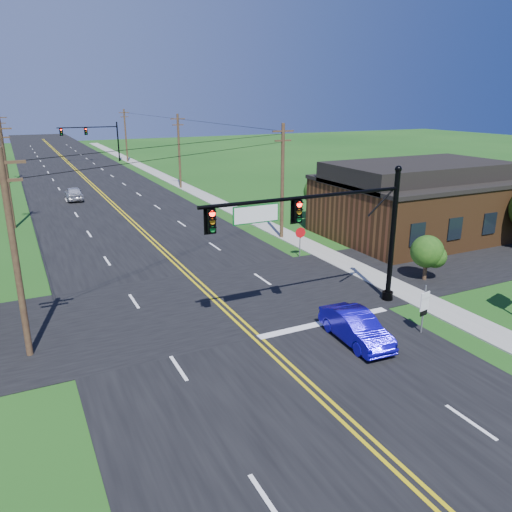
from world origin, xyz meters
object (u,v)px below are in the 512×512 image
signal_mast_main (324,226)px  route_sign (424,306)px  stop_sign (300,236)px  blue_car (356,328)px  signal_mast_far (92,136)px

signal_mast_main → route_sign: signal_mast_main is taller
stop_sign → route_sign: bearing=-86.6°
blue_car → stop_sign: bearing=73.7°
signal_mast_far → route_sign: size_ratio=4.46×
signal_mast_main → signal_mast_far: size_ratio=1.03×
signal_mast_main → blue_car: size_ratio=2.60×
route_sign → stop_sign: route_sign is taller
signal_mast_far → signal_mast_main: bearing=-90.1°
signal_mast_main → blue_car: signal_mast_main is taller
blue_car → stop_sign: (4.40, 12.28, 0.85)m
signal_mast_far → blue_car: 75.40m
signal_mast_far → stop_sign: 63.22m
signal_mast_main → route_sign: bearing=-51.6°
blue_car → stop_sign: 13.07m
blue_car → signal_mast_far: bearing=93.1°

